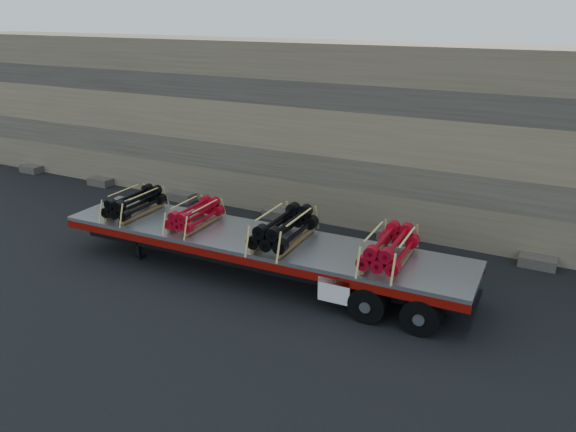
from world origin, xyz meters
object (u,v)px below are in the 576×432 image
trailer (257,256)px  bundle_rear (389,249)px  bundle_midrear (284,229)px  bundle_front (135,203)px  bundle_midfront (195,215)px

trailer → bundle_rear: bearing=0.0°
trailer → bundle_midrear: size_ratio=5.45×
trailer → bundle_midrear: (0.97, 0.03, 1.13)m
bundle_midrear → trailer: bearing=180.0°
trailer → bundle_front: 5.03m
bundle_midfront → bundle_midrear: bearing=-0.0°
bundle_midfront → bundle_midrear: size_ratio=0.81×
bundle_front → bundle_midfront: bearing=0.0°
bundle_midrear → bundle_front: bearing=180.0°
bundle_midfront → bundle_rear: bearing=0.0°
bundle_midrear → bundle_rear: 3.35m
trailer → bundle_front: size_ratio=6.24×
bundle_midrear → bundle_rear: bearing=0.0°
bundle_rear → bundle_front: bearing=180.0°
bundle_front → bundle_rear: size_ratio=0.93×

